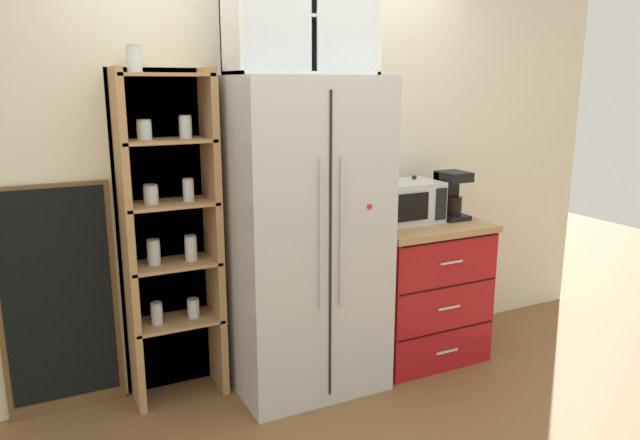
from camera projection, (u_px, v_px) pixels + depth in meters
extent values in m
plane|color=brown|center=(307.00, 383.00, 3.60)|extent=(10.73, 10.73, 0.00)
cube|color=silver|center=(279.00, 166.00, 3.66)|extent=(5.02, 0.10, 2.55)
cube|color=silver|center=(304.00, 237.00, 3.42)|extent=(0.84, 0.64, 1.81)
cube|color=black|center=(330.00, 251.00, 3.14)|extent=(0.01, 0.01, 1.67)
cylinder|color=silver|center=(321.00, 236.00, 3.08)|extent=(0.02, 0.02, 0.82)
cylinder|color=silver|center=(342.00, 234.00, 3.13)|extent=(0.02, 0.02, 0.82)
cube|color=red|center=(370.00, 207.00, 3.19)|extent=(0.02, 0.01, 0.02)
cube|color=brown|center=(166.00, 234.00, 3.41)|extent=(0.55, 0.04, 1.85)
cube|color=tan|center=(128.00, 246.00, 3.17)|extent=(0.04, 0.27, 1.85)
cube|color=tan|center=(214.00, 236.00, 3.37)|extent=(0.04, 0.27, 1.85)
cube|color=tan|center=(177.00, 321.00, 3.38)|extent=(0.49, 0.27, 0.02)
cylinder|color=silver|center=(157.00, 314.00, 3.30)|extent=(0.06, 0.06, 0.11)
cylinder|color=white|center=(157.00, 317.00, 3.31)|extent=(0.06, 0.06, 0.08)
cylinder|color=#B2B2B7|center=(156.00, 304.00, 3.29)|extent=(0.06, 0.06, 0.01)
cylinder|color=silver|center=(193.00, 309.00, 3.40)|extent=(0.07, 0.07, 0.10)
cylinder|color=#2D2D2D|center=(193.00, 311.00, 3.41)|extent=(0.06, 0.06, 0.07)
cylinder|color=#B2B2B7|center=(193.00, 300.00, 3.39)|extent=(0.07, 0.07, 0.01)
cube|color=tan|center=(173.00, 264.00, 3.30)|extent=(0.49, 0.27, 0.02)
cylinder|color=silver|center=(154.00, 253.00, 3.25)|extent=(0.07, 0.07, 0.13)
cylinder|color=#382316|center=(154.00, 256.00, 3.25)|extent=(0.06, 0.06, 0.09)
cylinder|color=#B2B2B7|center=(153.00, 240.00, 3.23)|extent=(0.07, 0.07, 0.01)
cylinder|color=silver|center=(191.00, 249.00, 3.32)|extent=(0.07, 0.07, 0.13)
cylinder|color=#E0C67F|center=(191.00, 252.00, 3.32)|extent=(0.06, 0.06, 0.09)
cylinder|color=#B2B2B7|center=(190.00, 237.00, 3.30)|extent=(0.06, 0.06, 0.01)
cube|color=tan|center=(170.00, 204.00, 3.22)|extent=(0.49, 0.27, 0.02)
cylinder|color=silver|center=(151.00, 195.00, 3.17)|extent=(0.08, 0.08, 0.09)
cylinder|color=#B77A38|center=(151.00, 198.00, 3.17)|extent=(0.07, 0.07, 0.06)
cylinder|color=#B2B2B7|center=(150.00, 186.00, 3.16)|extent=(0.07, 0.07, 0.01)
cylinder|color=silver|center=(188.00, 191.00, 3.24)|extent=(0.06, 0.06, 0.11)
cylinder|color=brown|center=(189.00, 194.00, 3.25)|extent=(0.05, 0.05, 0.08)
cylinder|color=#B2B2B7|center=(188.00, 179.00, 3.23)|extent=(0.06, 0.06, 0.01)
cube|color=tan|center=(166.00, 141.00, 3.15)|extent=(0.49, 0.27, 0.02)
cylinder|color=silver|center=(144.00, 131.00, 3.08)|extent=(0.08, 0.08, 0.09)
cylinder|color=white|center=(145.00, 134.00, 3.09)|extent=(0.07, 0.07, 0.06)
cylinder|color=#B2B2B7|center=(144.00, 121.00, 3.07)|extent=(0.07, 0.07, 0.01)
cylinder|color=silver|center=(185.00, 128.00, 3.17)|extent=(0.07, 0.07, 0.11)
cylinder|color=beige|center=(186.00, 131.00, 3.17)|extent=(0.06, 0.06, 0.08)
cylinder|color=#B2B2B7|center=(185.00, 116.00, 3.16)|extent=(0.06, 0.06, 0.01)
cube|color=tan|center=(163.00, 75.00, 3.07)|extent=(0.49, 0.27, 0.02)
cylinder|color=silver|center=(134.00, 60.00, 3.01)|extent=(0.08, 0.08, 0.12)
cylinder|color=#CCB78C|center=(135.00, 64.00, 3.01)|extent=(0.07, 0.07, 0.08)
cylinder|color=#B2B2B7|center=(133.00, 46.00, 2.99)|extent=(0.07, 0.07, 0.01)
cube|color=#A8161C|center=(419.00, 292.00, 3.90)|extent=(0.74, 0.61, 0.87)
cube|color=tan|center=(421.00, 225.00, 3.80)|extent=(0.77, 0.64, 0.04)
cube|color=black|center=(447.00, 331.00, 3.67)|extent=(0.72, 0.00, 0.01)
cube|color=silver|center=(447.00, 352.00, 3.69)|extent=(0.16, 0.01, 0.01)
cube|color=black|center=(449.00, 287.00, 3.60)|extent=(0.72, 0.00, 0.01)
cube|color=silver|center=(449.00, 308.00, 3.63)|extent=(0.16, 0.01, 0.01)
cube|color=black|center=(452.00, 241.00, 3.54)|extent=(0.72, 0.00, 0.01)
cube|color=silver|center=(452.00, 262.00, 3.56)|extent=(0.16, 0.01, 0.01)
cube|color=silver|center=(403.00, 202.00, 3.76)|extent=(0.44, 0.32, 0.26)
cube|color=black|center=(411.00, 207.00, 3.59)|extent=(0.26, 0.01, 0.17)
cube|color=black|center=(441.00, 204.00, 3.69)|extent=(0.08, 0.01, 0.20)
cube|color=black|center=(452.00, 217.00, 3.87)|extent=(0.17, 0.20, 0.03)
cube|color=black|center=(446.00, 194.00, 3.90)|extent=(0.17, 0.06, 0.30)
cube|color=black|center=(454.00, 176.00, 3.81)|extent=(0.17, 0.20, 0.06)
cylinder|color=black|center=(453.00, 206.00, 3.85)|extent=(0.11, 0.11, 0.12)
cylinder|color=red|center=(420.00, 215.00, 3.80)|extent=(0.09, 0.09, 0.08)
torus|color=red|center=(427.00, 213.00, 3.82)|extent=(0.05, 0.01, 0.05)
cylinder|color=silver|center=(414.00, 207.00, 3.85)|extent=(0.06, 0.06, 0.16)
cone|color=silver|center=(415.00, 194.00, 3.83)|extent=(0.06, 0.06, 0.04)
cylinder|color=silver|center=(415.00, 189.00, 3.82)|extent=(0.02, 0.02, 0.07)
cylinder|color=black|center=(415.00, 183.00, 3.82)|extent=(0.03, 0.03, 0.01)
cylinder|color=navy|center=(413.00, 204.00, 3.86)|extent=(0.07, 0.07, 0.20)
cone|color=navy|center=(414.00, 187.00, 3.83)|extent=(0.07, 0.07, 0.04)
cylinder|color=navy|center=(414.00, 183.00, 3.83)|extent=(0.03, 0.03, 0.07)
cylinder|color=black|center=(414.00, 177.00, 3.82)|extent=(0.03, 0.03, 0.01)
cube|color=silver|center=(290.00, 20.00, 3.30)|extent=(0.81, 0.02, 0.60)
cube|color=silver|center=(302.00, 73.00, 3.23)|extent=(0.81, 0.32, 0.02)
cube|color=silver|center=(230.00, 14.00, 3.00)|extent=(0.02, 0.32, 0.60)
cube|color=silver|center=(365.00, 21.00, 3.34)|extent=(0.02, 0.32, 0.60)
cube|color=silver|center=(302.00, 18.00, 3.17)|extent=(0.78, 0.30, 0.02)
cube|color=silver|center=(277.00, 13.00, 2.95)|extent=(0.37, 0.01, 0.56)
cube|color=silver|center=(349.00, 17.00, 3.12)|extent=(0.37, 0.01, 0.56)
cylinder|color=silver|center=(253.00, 71.00, 3.11)|extent=(0.05, 0.05, 0.00)
cylinder|color=silver|center=(253.00, 64.00, 3.10)|extent=(0.01, 0.01, 0.07)
cone|color=silver|center=(252.00, 52.00, 3.09)|extent=(0.06, 0.06, 0.05)
cylinder|color=silver|center=(302.00, 71.00, 3.23)|extent=(0.05, 0.05, 0.00)
cylinder|color=silver|center=(302.00, 65.00, 3.22)|extent=(0.01, 0.01, 0.07)
cone|color=silver|center=(302.00, 53.00, 3.21)|extent=(0.06, 0.06, 0.05)
cylinder|color=silver|center=(348.00, 72.00, 3.35)|extent=(0.05, 0.05, 0.00)
cylinder|color=silver|center=(348.00, 66.00, 3.35)|extent=(0.01, 0.01, 0.07)
cone|color=silver|center=(348.00, 55.00, 3.33)|extent=(0.06, 0.06, 0.05)
cylinder|color=white|center=(259.00, 7.00, 3.05)|extent=(0.06, 0.06, 0.07)
cylinder|color=white|center=(342.00, 12.00, 3.26)|extent=(0.06, 0.06, 0.07)
cube|color=brown|center=(59.00, 301.00, 3.18)|extent=(0.60, 0.04, 1.27)
cube|color=black|center=(58.00, 297.00, 3.15)|extent=(0.54, 0.01, 1.17)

